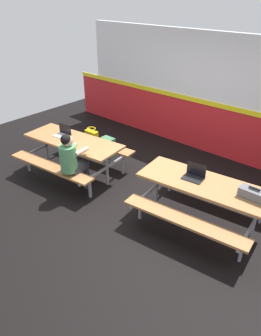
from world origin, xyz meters
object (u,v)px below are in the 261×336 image
(laptop_silver, at_px, (63,133))
(toolbox_grey, at_px, (253,194))
(student_nearer, at_px, (72,159))
(laptop_dark, at_px, (194,175))
(backpack_dark, at_px, (108,147))
(picnic_table_left, at_px, (74,147))
(picnic_table_right, at_px, (203,191))
(tote_bag_bright, at_px, (92,137))

(laptop_silver, relative_size, toolbox_grey, 0.86)
(student_nearer, bearing_deg, laptop_silver, 149.83)
(laptop_dark, relative_size, backpack_dark, 0.78)
(student_nearer, bearing_deg, laptop_dark, 22.32)
(student_nearer, distance_m, backpack_dark, 1.66)
(picnic_table_left, bearing_deg, toolbox_grey, 6.42)
(laptop_dark, relative_size, toolbox_grey, 0.86)
(picnic_table_right, xyz_separation_m, tote_bag_bright, (-3.47, 0.83, -0.38))
(picnic_table_left, distance_m, student_nearer, 0.76)
(backpack_dark, bearing_deg, student_nearer, -68.77)
(student_nearer, height_order, backpack_dark, student_nearer)
(student_nearer, xyz_separation_m, backpack_dark, (-0.58, 1.48, -0.49))
(student_nearer, distance_m, laptop_dark, 2.15)
(picnic_table_left, relative_size, tote_bag_bright, 4.88)
(picnic_table_right, relative_size, laptop_silver, 6.12)
(picnic_table_right, xyz_separation_m, backpack_dark, (-2.76, 0.68, -0.36))
(student_nearer, relative_size, tote_bag_bright, 2.81)
(laptop_silver, relative_size, backpack_dark, 0.78)
(picnic_table_right, bearing_deg, laptop_silver, -174.31)
(picnic_table_right, height_order, tote_bag_bright, picnic_table_right)
(student_nearer, bearing_deg, backpack_dark, 111.23)
(laptop_silver, height_order, toolbox_grey, laptop_silver)
(laptop_dark, height_order, toolbox_grey, laptop_dark)
(laptop_silver, height_order, laptop_dark, same)
(picnic_table_right, relative_size, backpack_dark, 4.77)
(picnic_table_left, xyz_separation_m, student_nearer, (0.56, -0.50, 0.13))
(picnic_table_left, height_order, student_nearer, student_nearer)
(laptop_silver, bearing_deg, toolbox_grey, 5.87)
(picnic_table_left, xyz_separation_m, toolbox_grey, (3.47, 0.39, 0.23))
(picnic_table_right, distance_m, backpack_dark, 2.86)
(picnic_table_right, height_order, toolbox_grey, toolbox_grey)
(toolbox_grey, bearing_deg, laptop_dark, -175.68)
(picnic_table_left, height_order, toolbox_grey, toolbox_grey)
(picnic_table_right, bearing_deg, picnic_table_left, -173.64)
(picnic_table_left, distance_m, laptop_silver, 0.37)
(laptop_silver, bearing_deg, laptop_dark, 6.37)
(laptop_dark, xyz_separation_m, tote_bag_bright, (-3.27, 0.81, -0.59))
(laptop_silver, bearing_deg, picnic_table_right, 5.69)
(picnic_table_right, xyz_separation_m, toolbox_grey, (0.73, 0.08, 0.23))
(backpack_dark, bearing_deg, picnic_table_right, -13.88)
(laptop_silver, xyz_separation_m, toolbox_grey, (3.77, 0.39, 0.02))
(toolbox_grey, xyz_separation_m, backpack_dark, (-3.49, 0.60, -0.60))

